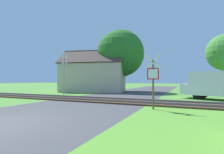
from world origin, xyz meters
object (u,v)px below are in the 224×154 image
object	(u,v)px
crossing_sign_far	(64,73)
tree_center	(120,53)
house	(94,76)
mail_truck	(217,84)
stop_sign_near	(153,77)

from	to	relation	value
crossing_sign_far	tree_center	distance (m)	9.90
house	mail_truck	bearing A→B (deg)	-32.12
crossing_sign_far	house	size ratio (longest dim) A/B	0.42
house	tree_center	bearing A→B (deg)	16.73
stop_sign_near	mail_truck	bearing A→B (deg)	-125.81
tree_center	house	bearing A→B (deg)	-150.86
stop_sign_near	house	xyz separation A→B (m)	(-10.18, 11.53, 0.36)
stop_sign_near	crossing_sign_far	bearing A→B (deg)	-29.85
stop_sign_near	tree_center	world-z (taller)	tree_center
tree_center	crossing_sign_far	bearing A→B (deg)	-104.30
house	tree_center	world-z (taller)	tree_center
tree_center	mail_truck	bearing A→B (deg)	-32.35
house	mail_truck	world-z (taller)	house
crossing_sign_far	house	distance (m)	7.40
stop_sign_near	mail_truck	distance (m)	7.56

